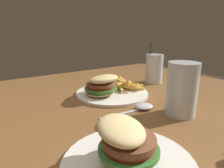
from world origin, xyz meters
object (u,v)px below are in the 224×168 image
object	(u,v)px
meal_plate_near	(108,89)
beer_glass	(182,91)
juice_glass	(154,70)
meal_plate_far	(127,152)
spoon	(142,107)

from	to	relation	value
meal_plate_near	beer_glass	world-z (taller)	beer_glass
meal_plate_near	beer_glass	xyz separation A→B (m)	(-0.08, 0.26, 0.04)
juice_glass	meal_plate_far	bearing A→B (deg)	39.23
beer_glass	juice_glass	distance (m)	0.36
meal_plate_near	juice_glass	xyz separation A→B (m)	(-0.28, -0.04, 0.03)
spoon	beer_glass	bearing A→B (deg)	-47.06
juice_glass	spoon	distance (m)	0.34
juice_glass	spoon	xyz separation A→B (m)	(0.27, 0.21, -0.05)
juice_glass	meal_plate_far	size ratio (longest dim) A/B	0.78
beer_glass	juice_glass	world-z (taller)	juice_glass
beer_glass	spoon	bearing A→B (deg)	-52.65
beer_glass	spoon	size ratio (longest dim) A/B	0.83
meal_plate_far	beer_glass	bearing A→B (deg)	-161.95
beer_glass	spoon	distance (m)	0.13
meal_plate_near	juice_glass	size ratio (longest dim) A/B	1.52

